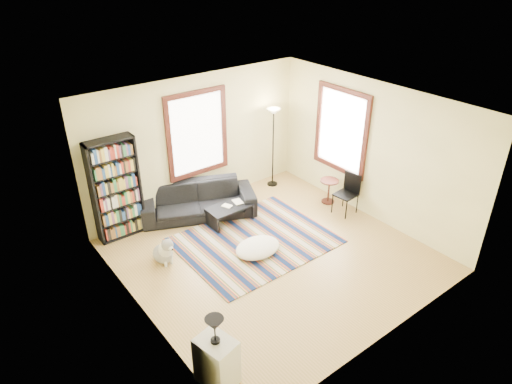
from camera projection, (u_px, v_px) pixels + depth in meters
floor at (273, 257)px, 8.37m from camera, size 5.00×5.00×0.10m
ceiling at (276, 104)px, 6.98m from camera, size 5.00×5.00×0.10m
wall_back at (196, 142)px, 9.45m from camera, size 5.00×0.10×2.80m
wall_front at (400, 261)px, 5.91m from camera, size 5.00×0.10×2.80m
wall_left at (132, 241)px, 6.31m from camera, size 0.10×5.00×2.80m
wall_right at (373, 151)px, 9.04m from camera, size 0.10×5.00×2.80m
window_back at (197, 134)px, 9.29m from camera, size 1.20×0.06×1.60m
window_right at (341, 130)px, 9.46m from camera, size 0.06×1.20×1.60m
rug at (255, 240)px, 8.74m from camera, size 2.78×2.22×0.02m
sofa at (198, 200)px, 9.44m from camera, size 2.49×1.78×0.68m
bookshelf at (116, 189)px, 8.47m from camera, size 0.90×0.30×2.00m
coffee_table at (229, 214)px, 9.26m from camera, size 1.00×0.73×0.36m
book_a at (225, 208)px, 9.12m from camera, size 0.23×0.21×0.02m
book_b at (234, 203)px, 9.29m from camera, size 0.21×0.27×0.02m
floor_cushion at (258, 248)px, 8.37m from camera, size 1.02×0.87×0.22m
floor_lamp at (273, 148)px, 10.34m from camera, size 0.33×0.33×1.86m
side_table at (329, 191)px, 9.92m from camera, size 0.45×0.45×0.54m
folding_chair at (346, 195)px, 9.46m from camera, size 0.46×0.44×0.86m
white_cabinet at (217, 361)px, 5.80m from camera, size 0.48×0.57×0.70m
table_lamp at (215, 330)px, 5.54m from camera, size 0.29×0.29×0.38m
dog at (162, 249)px, 8.06m from camera, size 0.45×0.58×0.54m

